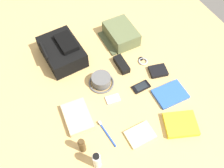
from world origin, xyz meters
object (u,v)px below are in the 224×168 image
at_px(travel_guidebook, 170,94).
at_px(toothbrush, 106,132).
at_px(bucket_hat, 101,81).
at_px(wallet, 158,71).
at_px(backpack, 62,51).
at_px(toiletry_pouch, 121,34).
at_px(cell_phone, 141,87).
at_px(toothpaste_tube, 97,161).
at_px(notepad, 141,134).
at_px(wristwatch, 143,61).
at_px(cologne_bottle, 82,145).
at_px(folded_towel, 77,117).
at_px(media_player, 113,99).
at_px(paperback_novel, 181,124).
at_px(sunglasses_case, 122,64).

bearing_deg(travel_guidebook, toothbrush, 95.99).
bearing_deg(toothbrush, bucket_hat, -20.48).
bearing_deg(wallet, backpack, 64.96).
distance_m(toiletry_pouch, wallet, 0.38).
bearing_deg(cell_phone, toothbrush, 118.16).
relative_size(backpack, toothpaste_tube, 2.31).
bearing_deg(cell_phone, notepad, 149.47).
relative_size(toothpaste_tube, wallet, 1.30).
bearing_deg(wristwatch, toiletry_pouch, 8.62).
bearing_deg(cologne_bottle, backpack, -11.17).
xyz_separation_m(toiletry_pouch, folded_towel, (-0.45, 0.51, -0.03)).
xyz_separation_m(wallet, notepad, (-0.32, 0.32, -0.00)).
bearing_deg(toothbrush, media_player, -36.58).
distance_m(wristwatch, toothbrush, 0.56).
relative_size(paperback_novel, folded_towel, 1.09).
distance_m(travel_guidebook, sunglasses_case, 0.36).
bearing_deg(cell_phone, toiletry_pouch, -10.07).
relative_size(cell_phone, wristwatch, 1.59).
xyz_separation_m(backpack, paperback_novel, (-0.76, -0.42, -0.05)).
relative_size(travel_guidebook, notepad, 1.27).
xyz_separation_m(toothbrush, folded_towel, (0.15, 0.11, 0.01)).
relative_size(toothpaste_tube, sunglasses_case, 1.02).
relative_size(bucket_hat, notepad, 1.07).
relative_size(toothpaste_tube, folded_towel, 0.71).
distance_m(bucket_hat, toothpaste_tube, 0.50).
xyz_separation_m(toiletry_pouch, travel_guidebook, (-0.55, -0.06, -0.04)).
xyz_separation_m(travel_guidebook, wallet, (0.18, -0.03, 0.00)).
height_order(travel_guidebook, wristwatch, travel_guidebook).
xyz_separation_m(wallet, folded_towel, (-0.08, 0.59, 0.01)).
height_order(media_player, toothbrush, toothbrush).
xyz_separation_m(backpack, bucket_hat, (-0.31, -0.14, -0.03)).
distance_m(toothpaste_tube, paperback_novel, 0.51).
height_order(media_player, notepad, notepad).
bearing_deg(backpack, toothpaste_tube, 173.09).
bearing_deg(toiletry_pouch, sunglasses_case, 154.12).
bearing_deg(toiletry_pouch, backpack, 87.41).
distance_m(toiletry_pouch, toothbrush, 0.72).
bearing_deg(toiletry_pouch, bucket_hat, 135.31).
bearing_deg(toothpaste_tube, sunglasses_case, -38.39).
xyz_separation_m(toiletry_pouch, wristwatch, (-0.25, -0.04, -0.04)).
bearing_deg(bucket_hat, wristwatch, -83.50).
bearing_deg(cologne_bottle, cell_phone, -66.84).
bearing_deg(media_player, bucket_hat, 5.58).
height_order(wallet, folded_towel, folded_towel).
xyz_separation_m(cologne_bottle, folded_towel, (0.18, -0.04, -0.04)).
height_order(cologne_bottle, folded_towel, cologne_bottle).
height_order(backpack, notepad, backpack).
relative_size(wallet, folded_towel, 0.55).
relative_size(bucket_hat, folded_towel, 0.80).
bearing_deg(cologne_bottle, wallet, -67.81).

